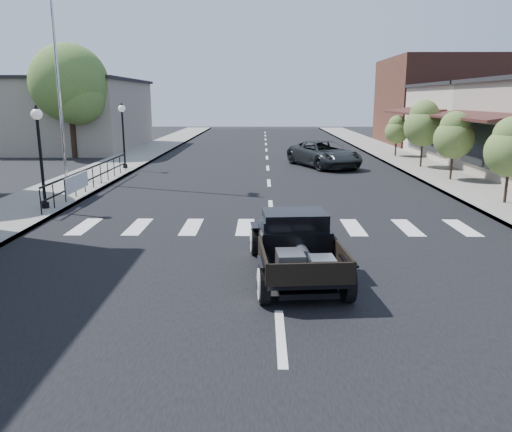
{
  "coord_description": "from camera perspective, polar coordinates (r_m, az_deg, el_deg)",
  "views": [
    {
      "loc": [
        -0.3,
        -10.32,
        3.72
      ],
      "look_at": [
        -0.45,
        1.28,
        1.0
      ],
      "focal_mm": 35.0,
      "sensor_mm": 36.0,
      "label": 1
    }
  ],
  "objects": [
    {
      "name": "ground",
      "position": [
        10.97,
        2.28,
        -6.64
      ],
      "size": [
        120.0,
        120.0,
        0.0
      ],
      "primitive_type": "plane",
      "color": "black",
      "rests_on": "ground"
    },
    {
      "name": "road",
      "position": [
        25.59,
        1.4,
        4.87
      ],
      "size": [
        14.0,
        80.0,
        0.02
      ],
      "primitive_type": "cube",
      "color": "black",
      "rests_on": "ground"
    },
    {
      "name": "road_markings",
      "position": [
        20.66,
        1.56,
        2.83
      ],
      "size": [
        12.0,
        60.0,
        0.06
      ],
      "primitive_type": null,
      "color": "silver",
      "rests_on": "ground"
    },
    {
      "name": "sidewalk_left",
      "position": [
        26.86,
        -17.11,
        4.82
      ],
      "size": [
        3.0,
        80.0,
        0.15
      ],
      "primitive_type": "cube",
      "color": "gray",
      "rests_on": "ground"
    },
    {
      "name": "sidewalk_right",
      "position": [
        27.05,
        19.78,
        4.68
      ],
      "size": [
        3.0,
        80.0,
        0.15
      ],
      "primitive_type": "cube",
      "color": "gray",
      "rests_on": "ground"
    },
    {
      "name": "low_building_left",
      "position": [
        41.06,
        -20.62,
        10.68
      ],
      "size": [
        10.0,
        12.0,
        5.0
      ],
      "primitive_type": "cube",
      "color": "gray",
      "rests_on": "ground"
    },
    {
      "name": "storefront_far",
      "position": [
        35.79,
        26.43,
        9.5
      ],
      "size": [
        10.0,
        9.0,
        4.5
      ],
      "primitive_type": "cube",
      "color": "beige",
      "rests_on": "ground"
    },
    {
      "name": "far_building_right",
      "position": [
        45.17,
        21.7,
        12.02
      ],
      "size": [
        11.0,
        10.0,
        7.0
      ],
      "primitive_type": "cube",
      "color": "brown",
      "rests_on": "ground"
    },
    {
      "name": "railing",
      "position": [
        21.71,
        -18.14,
        4.42
      ],
      "size": [
        0.08,
        10.0,
        1.0
      ],
      "primitive_type": null,
      "color": "black",
      "rests_on": "sidewalk_left"
    },
    {
      "name": "banner",
      "position": [
        19.85,
        -19.71,
        2.95
      ],
      "size": [
        0.04,
        2.2,
        0.6
      ],
      "primitive_type": null,
      "color": "silver",
      "rests_on": "sidewalk_left"
    },
    {
      "name": "lamp_post_b",
      "position": [
        17.97,
        -23.38,
        6.16
      ],
      "size": [
        0.36,
        0.36,
        3.4
      ],
      "primitive_type": null,
      "color": "black",
      "rests_on": "sidewalk_left"
    },
    {
      "name": "lamp_post_c",
      "position": [
        27.37,
        -14.92,
        8.85
      ],
      "size": [
        0.36,
        0.36,
        3.4
      ],
      "primitive_type": null,
      "color": "black",
      "rests_on": "sidewalk_left"
    },
    {
      "name": "flagpole",
      "position": [
        24.17,
        -22.09,
        18.64
      ],
      "size": [
        0.12,
        0.12,
        12.49
      ],
      "primitive_type": "cylinder",
      "color": "silver",
      "rests_on": "sidewalk_left"
    },
    {
      "name": "big_tree_far",
      "position": [
        34.54,
        -20.43,
        12.17
      ],
      "size": [
        4.87,
        4.87,
        7.15
      ],
      "primitive_type": null,
      "color": "#4D6D2F",
      "rests_on": "ground"
    },
    {
      "name": "small_tree_b",
      "position": [
        19.56,
        26.95,
        5.54
      ],
      "size": [
        1.73,
        1.73,
        2.89
      ],
      "primitive_type": null,
      "color": "#546D32",
      "rests_on": "sidewalk_right"
    },
    {
      "name": "small_tree_c",
      "position": [
        24.35,
        21.6,
        7.35
      ],
      "size": [
        1.77,
        1.77,
        2.95
      ],
      "primitive_type": null,
      "color": "#546D32",
      "rests_on": "sidewalk_right"
    },
    {
      "name": "small_tree_d",
      "position": [
        28.49,
        18.52,
        8.78
      ],
      "size": [
        2.05,
        2.05,
        3.41
      ],
      "primitive_type": null,
      "color": "#546D32",
      "rests_on": "sidewalk_right"
    },
    {
      "name": "small_tree_e",
      "position": [
        33.59,
        15.75,
        8.74
      ],
      "size": [
        1.48,
        1.48,
        2.47
      ],
      "primitive_type": null,
      "color": "#546D32",
      "rests_on": "sidewalk_right"
    },
    {
      "name": "hotrod_pickup",
      "position": [
        10.63,
        4.52,
        -3.28
      ],
      "size": [
        2.24,
        4.25,
        1.42
      ],
      "primitive_type": null,
      "rotation": [
        0.0,
        0.0,
        0.08
      ],
      "color": "black",
      "rests_on": "ground"
    },
    {
      "name": "second_car",
      "position": [
        28.24,
        7.77,
        7.0
      ],
      "size": [
        4.25,
        5.75,
        1.45
      ],
      "primitive_type": "imported",
      "rotation": [
        0.0,
        0.0,
        0.4
      ],
      "color": "black",
      "rests_on": "ground"
    }
  ]
}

